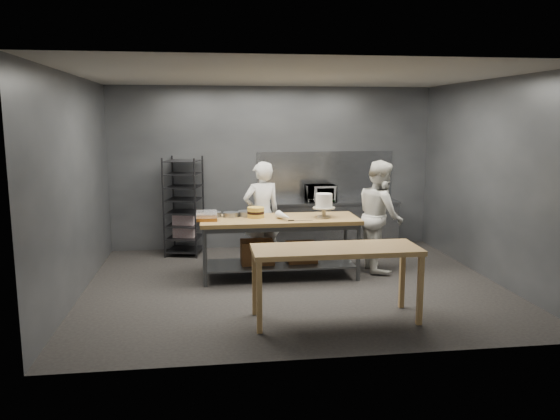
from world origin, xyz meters
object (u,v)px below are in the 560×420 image
at_px(near_counter, 336,254).
at_px(frosted_cake_stand, 324,202).
at_px(layer_cake, 256,212).
at_px(work_table, 278,240).
at_px(chef_right, 380,216).
at_px(speed_rack, 184,207).
at_px(microwave, 321,193).
at_px(chef_behind, 262,214).

height_order(near_counter, frosted_cake_stand, frosted_cake_stand).
bearing_deg(frosted_cake_stand, layer_cake, 172.68).
height_order(work_table, chef_right, chef_right).
xyz_separation_m(speed_rack, microwave, (2.50, 0.08, 0.19)).
distance_m(chef_behind, microwave, 1.63).
bearing_deg(layer_cake, microwave, 50.29).
xyz_separation_m(chef_behind, frosted_cake_stand, (0.88, -0.68, 0.28)).
bearing_deg(chef_right, frosted_cake_stand, 104.78).
bearing_deg(layer_cake, chef_behind, 74.93).
height_order(speed_rack, chef_behind, speed_rack).
relative_size(work_table, speed_rack, 1.37).
xyz_separation_m(chef_behind, layer_cake, (-0.15, -0.55, 0.13)).
relative_size(near_counter, layer_cake, 7.71).
distance_m(microwave, frosted_cake_stand, 1.79).
distance_m(near_counter, chef_right, 2.42).
bearing_deg(microwave, work_table, -120.98).
relative_size(work_table, layer_cake, 9.25).
height_order(chef_right, frosted_cake_stand, chef_right).
height_order(speed_rack, frosted_cake_stand, speed_rack).
relative_size(work_table, chef_right, 1.36).
xyz_separation_m(near_counter, speed_rack, (-1.92, 3.54, 0.04)).
bearing_deg(near_counter, chef_right, 59.57).
xyz_separation_m(chef_right, frosted_cake_stand, (-0.97, -0.23, 0.27)).
distance_m(work_table, frosted_cake_stand, 0.91).
xyz_separation_m(work_table, speed_rack, (-1.48, 1.61, 0.28)).
relative_size(speed_rack, chef_right, 0.99).
distance_m(speed_rack, chef_behind, 1.63).
bearing_deg(microwave, near_counter, -99.07).
bearing_deg(chef_right, near_counter, 151.24).
relative_size(chef_right, microwave, 3.26).
bearing_deg(frosted_cake_stand, near_counter, -97.83).
distance_m(work_table, chef_right, 1.70).
relative_size(speed_rack, microwave, 3.23).
bearing_deg(chef_right, work_table, 97.05).
bearing_deg(chef_behind, microwave, -153.88).
bearing_deg(chef_behind, chef_right, 150.41).
distance_m(chef_behind, layer_cake, 0.58).
height_order(microwave, frosted_cake_stand, frosted_cake_stand).
xyz_separation_m(microwave, layer_cake, (-1.35, -1.63, -0.05)).
height_order(near_counter, layer_cake, layer_cake).
height_order(microwave, layer_cake, microwave).
distance_m(near_counter, speed_rack, 4.03).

